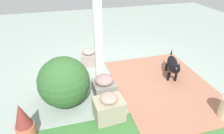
{
  "coord_description": "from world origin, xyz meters",
  "views": [
    {
      "loc": [
        1.08,
        3.16,
        2.25
      ],
      "look_at": [
        0.24,
        0.07,
        0.36
      ],
      "focal_mm": 30.67,
      "sensor_mm": 36.0,
      "label": 1
    }
  ],
  "objects_px": {
    "porch_pillar": "(97,26)",
    "dog": "(173,65)",
    "stone_planter_nearest": "(89,57)",
    "round_shrub": "(64,82)",
    "stone_planter_mid": "(104,86)",
    "stone_planter_far": "(109,108)",
    "terracotta_pot_spiky": "(24,122)"
  },
  "relations": [
    {
      "from": "terracotta_pot_spiky",
      "to": "round_shrub",
      "type": "bearing_deg",
      "value": -134.24
    },
    {
      "from": "stone_planter_far",
      "to": "round_shrub",
      "type": "relative_size",
      "value": 0.56
    },
    {
      "from": "porch_pillar",
      "to": "stone_planter_far",
      "type": "xyz_separation_m",
      "value": [
        0.1,
        1.19,
        -0.92
      ]
    },
    {
      "from": "stone_planter_far",
      "to": "terracotta_pot_spiky",
      "type": "xyz_separation_m",
      "value": [
        1.21,
        0.05,
        0.07
      ]
    },
    {
      "from": "porch_pillar",
      "to": "stone_planter_mid",
      "type": "height_order",
      "value": "porch_pillar"
    },
    {
      "from": "stone_planter_far",
      "to": "terracotta_pot_spiky",
      "type": "distance_m",
      "value": 1.21
    },
    {
      "from": "round_shrub",
      "to": "stone_planter_nearest",
      "type": "bearing_deg",
      "value": -116.18
    },
    {
      "from": "porch_pillar",
      "to": "stone_planter_mid",
      "type": "relative_size",
      "value": 5.44
    },
    {
      "from": "stone_planter_nearest",
      "to": "dog",
      "type": "bearing_deg",
      "value": 147.51
    },
    {
      "from": "stone_planter_nearest",
      "to": "stone_planter_far",
      "type": "xyz_separation_m",
      "value": [
        -0.02,
        1.78,
        0.02
      ]
    },
    {
      "from": "porch_pillar",
      "to": "round_shrub",
      "type": "relative_size",
      "value": 2.62
    },
    {
      "from": "round_shrub",
      "to": "terracotta_pot_spiky",
      "type": "relative_size",
      "value": 1.45
    },
    {
      "from": "stone_planter_nearest",
      "to": "stone_planter_far",
      "type": "height_order",
      "value": "stone_planter_far"
    },
    {
      "from": "dog",
      "to": "stone_planter_far",
      "type": "bearing_deg",
      "value": 26.86
    },
    {
      "from": "terracotta_pot_spiky",
      "to": "dog",
      "type": "distance_m",
      "value": 2.87
    },
    {
      "from": "stone_planter_nearest",
      "to": "dog",
      "type": "height_order",
      "value": "dog"
    },
    {
      "from": "terracotta_pot_spiky",
      "to": "dog",
      "type": "height_order",
      "value": "terracotta_pot_spiky"
    },
    {
      "from": "stone_planter_far",
      "to": "round_shrub",
      "type": "height_order",
      "value": "round_shrub"
    },
    {
      "from": "stone_planter_far",
      "to": "stone_planter_mid",
      "type": "bearing_deg",
      "value": -95.97
    },
    {
      "from": "round_shrub",
      "to": "stone_planter_mid",
      "type": "bearing_deg",
      "value": -177.73
    },
    {
      "from": "porch_pillar",
      "to": "dog",
      "type": "bearing_deg",
      "value": 164.13
    },
    {
      "from": "porch_pillar",
      "to": "terracotta_pot_spiky",
      "type": "bearing_deg",
      "value": 43.54
    },
    {
      "from": "stone_planter_far",
      "to": "porch_pillar",
      "type": "bearing_deg",
      "value": -94.62
    },
    {
      "from": "stone_planter_nearest",
      "to": "terracotta_pot_spiky",
      "type": "distance_m",
      "value": 2.18
    },
    {
      "from": "porch_pillar",
      "to": "terracotta_pot_spiky",
      "type": "relative_size",
      "value": 3.79
    },
    {
      "from": "round_shrub",
      "to": "dog",
      "type": "xyz_separation_m",
      "value": [
        -2.16,
        -0.23,
        -0.13
      ]
    },
    {
      "from": "stone_planter_mid",
      "to": "round_shrub",
      "type": "xyz_separation_m",
      "value": [
        0.68,
        0.03,
        0.23
      ]
    },
    {
      "from": "round_shrub",
      "to": "dog",
      "type": "distance_m",
      "value": 2.18
    },
    {
      "from": "porch_pillar",
      "to": "dog",
      "type": "xyz_separation_m",
      "value": [
        -1.45,
        0.41,
        -0.82
      ]
    },
    {
      "from": "stone_planter_mid",
      "to": "terracotta_pot_spiky",
      "type": "relative_size",
      "value": 0.7
    },
    {
      "from": "porch_pillar",
      "to": "stone_planter_mid",
      "type": "xyz_separation_m",
      "value": [
        0.04,
        0.61,
        -0.93
      ]
    },
    {
      "from": "stone_planter_nearest",
      "to": "round_shrub",
      "type": "xyz_separation_m",
      "value": [
        0.6,
        1.22,
        0.24
      ]
    }
  ]
}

